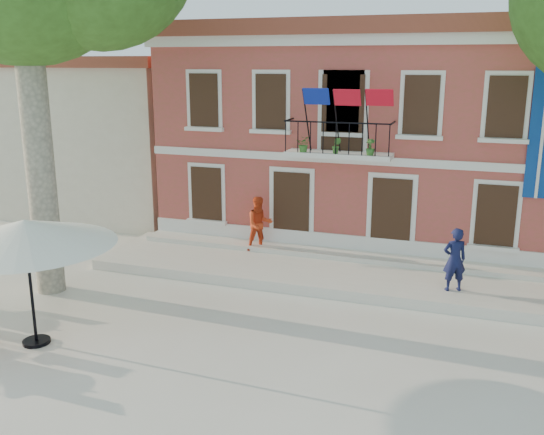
{
  "coord_description": "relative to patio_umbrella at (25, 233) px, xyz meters",
  "views": [
    {
      "loc": [
        6.0,
        -12.21,
        6.22
      ],
      "look_at": [
        0.59,
        3.5,
        1.93
      ],
      "focal_mm": 40.0,
      "sensor_mm": 36.0,
      "label": 1
    }
  ],
  "objects": [
    {
      "name": "patio_umbrella",
      "position": [
        0.0,
        0.0,
        0.0
      ],
      "size": [
        3.91,
        3.91,
        2.9
      ],
      "color": "black",
      "rests_on": "ground"
    },
    {
      "name": "terrace",
      "position": [
        5.19,
        6.41,
        -2.46
      ],
      "size": [
        14.0,
        3.4,
        0.3
      ],
      "primitive_type": "cube",
      "color": "silver",
      "rests_on": "ground"
    },
    {
      "name": "pedestrian_orange",
      "position": [
        2.73,
        7.32,
        -1.42
      ],
      "size": [
        1.09,
        1.04,
        1.77
      ],
      "primitive_type": "imported",
      "rotation": [
        0.0,
        0.0,
        0.6
      ],
      "color": "red",
      "rests_on": "terrace"
    },
    {
      "name": "pedestrian_navy",
      "position": [
        8.81,
        5.7,
        -1.45
      ],
      "size": [
        0.74,
        0.63,
        1.72
      ],
      "primitive_type": "imported",
      "rotation": [
        0.0,
        0.0,
        3.56
      ],
      "color": "#101538",
      "rests_on": "terrace"
    },
    {
      "name": "neighbor_west",
      "position": [
        -6.31,
        13.01,
        0.61
      ],
      "size": [
        9.4,
        9.4,
        6.4
      ],
      "color": "beige",
      "rests_on": "ground"
    },
    {
      "name": "ground",
      "position": [
        3.19,
        2.01,
        -2.61
      ],
      "size": [
        90.0,
        90.0,
        0.0
      ],
      "primitive_type": "plane",
      "color": "beige",
      "rests_on": "ground"
    },
    {
      "name": "main_building",
      "position": [
        5.19,
        11.99,
        1.17
      ],
      "size": [
        13.5,
        9.59,
        7.5
      ],
      "color": "#B84243",
      "rests_on": "ground"
    }
  ]
}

